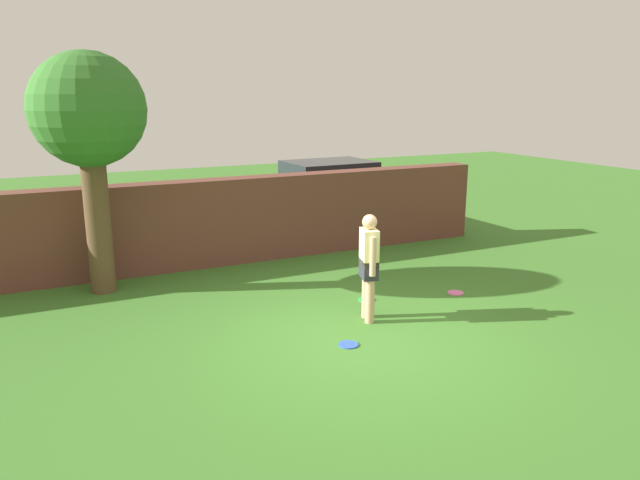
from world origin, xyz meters
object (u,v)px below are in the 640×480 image
(tree, at_px, (89,117))
(frisbee_pink, at_px, (456,293))
(person, at_px, (369,262))
(frisbee_blue, at_px, (348,345))
(car, at_px, (329,197))
(frisbee_green, at_px, (366,299))

(tree, xyz_separation_m, frisbee_pink, (5.38, -2.74, -2.94))
(tree, bearing_deg, person, -42.56)
(tree, height_order, frisbee_blue, tree)
(tree, distance_m, frisbee_blue, 5.55)
(tree, relative_size, frisbee_pink, 14.79)
(car, bearing_deg, frisbee_blue, 63.37)
(tree, bearing_deg, car, 23.32)
(car, bearing_deg, frisbee_pink, 86.13)
(car, xyz_separation_m, frisbee_pink, (-0.14, -5.12, -0.85))
(car, distance_m, frisbee_blue, 6.89)
(tree, relative_size, frisbee_blue, 14.79)
(person, xyz_separation_m, frisbee_green, (0.42, 0.77, -0.89))
(person, distance_m, frisbee_pink, 2.19)
(person, xyz_separation_m, frisbee_blue, (-0.71, -0.70, -0.89))
(tree, relative_size, frisbee_green, 14.79)
(tree, height_order, person, tree)
(tree, relative_size, person, 2.47)
(frisbee_blue, height_order, frisbee_pink, same)
(frisbee_blue, bearing_deg, car, 65.63)
(car, bearing_deg, person, 66.84)
(car, relative_size, frisbee_green, 15.79)
(car, xyz_separation_m, frisbee_blue, (-2.82, -6.22, -0.85))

